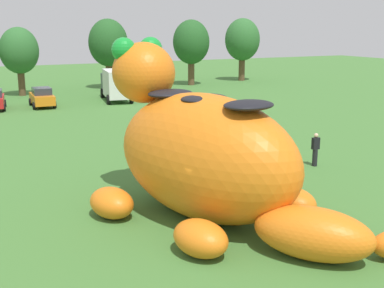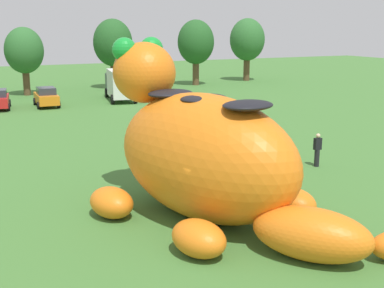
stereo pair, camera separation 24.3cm
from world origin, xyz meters
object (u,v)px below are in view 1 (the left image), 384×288
(giant_inflatable_creature, at_px, (205,155))
(car_orange, at_px, (42,97))
(spectator_near_inflatable, at_px, (315,150))
(box_truck, at_px, (116,84))
(spectator_mid_field, at_px, (196,104))

(giant_inflatable_creature, height_order, car_orange, giant_inflatable_creature)
(car_orange, height_order, spectator_near_inflatable, car_orange)
(spectator_near_inflatable, bearing_deg, giant_inflatable_creature, -156.31)
(box_truck, xyz_separation_m, spectator_near_inflatable, (1.97, -26.63, -0.75))
(box_truck, bearing_deg, spectator_near_inflatable, -85.78)
(giant_inflatable_creature, bearing_deg, box_truck, 78.26)
(car_orange, xyz_separation_m, spectator_near_inflatable, (9.03, -25.78, -0.01))
(car_orange, relative_size, spectator_near_inflatable, 2.43)
(box_truck, relative_size, spectator_near_inflatable, 3.88)
(spectator_mid_field, bearing_deg, box_truck, 108.65)
(car_orange, bearing_deg, spectator_mid_field, -41.62)
(giant_inflatable_creature, bearing_deg, spectator_mid_field, 64.16)
(car_orange, bearing_deg, box_truck, 6.85)
(giant_inflatable_creature, distance_m, spectator_mid_field, 22.35)
(spectator_near_inflatable, distance_m, spectator_mid_field, 16.51)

